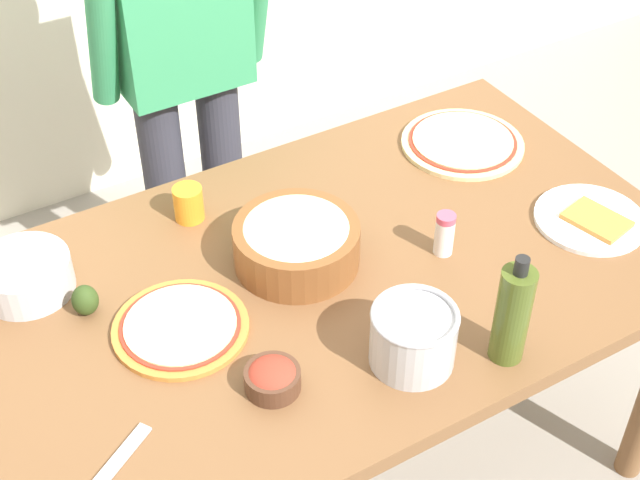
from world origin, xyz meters
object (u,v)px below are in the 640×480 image
at_px(mixing_bowl_steel, 25,275).
at_px(pizza_raw_on_board, 463,142).
at_px(cup_orange, 188,203).
at_px(salt_shaker, 444,234).
at_px(avocado, 85,300).
at_px(dining_table, 331,299).
at_px(olive_oil_bottle, 512,314).
at_px(pizza_cooked_on_tray, 180,326).
at_px(person_cook, 181,52).
at_px(plate_with_slice, 591,219).
at_px(small_sauce_bowl, 272,378).
at_px(steel_pot, 412,337).
at_px(popcorn_bowl, 296,241).

bearing_deg(mixing_bowl_steel, pizza_raw_on_board, -2.04).
xyz_separation_m(cup_orange, salt_shaker, (0.44, -0.40, 0.01)).
bearing_deg(salt_shaker, avocado, 163.56).
relative_size(dining_table, olive_oil_bottle, 6.25).
relative_size(pizza_raw_on_board, avocado, 4.56).
xyz_separation_m(pizza_cooked_on_tray, mixing_bowl_steel, (-0.23, 0.28, 0.03)).
bearing_deg(person_cook, plate_with_slice, -56.31).
bearing_deg(plate_with_slice, dining_table, 164.74).
bearing_deg(small_sauce_bowl, person_cook, 74.90).
bearing_deg(olive_oil_bottle, plate_with_slice, 27.05).
xyz_separation_m(dining_table, olive_oil_bottle, (0.17, -0.39, 0.20)).
height_order(pizza_cooked_on_tray, plate_with_slice, plate_with_slice).
bearing_deg(small_sauce_bowl, pizza_cooked_on_tray, 111.31).
distance_m(olive_oil_bottle, cup_orange, 0.81).
bearing_deg(dining_table, cup_orange, 120.58).
distance_m(person_cook, mixing_bowl_steel, 0.77).
bearing_deg(person_cook, salt_shaker, -73.10).
height_order(pizza_raw_on_board, mixing_bowl_steel, mixing_bowl_steel).
relative_size(dining_table, salt_shaker, 15.09).
xyz_separation_m(pizza_cooked_on_tray, cup_orange, (0.17, 0.33, 0.03)).
xyz_separation_m(person_cook, cup_orange, (-0.19, -0.43, -0.14)).
height_order(cup_orange, salt_shaker, salt_shaker).
distance_m(person_cook, steel_pot, 1.07).
xyz_separation_m(dining_table, mixing_bowl_steel, (-0.59, 0.28, 0.13)).
bearing_deg(cup_orange, pizza_cooked_on_tray, -117.46).
xyz_separation_m(olive_oil_bottle, cup_orange, (-0.36, 0.72, -0.07)).
xyz_separation_m(pizza_raw_on_board, small_sauce_bowl, (-0.81, -0.47, 0.02)).
bearing_deg(cup_orange, steel_pot, -73.40).
distance_m(olive_oil_bottle, avocado, 0.87).
bearing_deg(person_cook, popcorn_bowl, -93.90).
relative_size(steel_pot, salt_shaker, 1.64).
bearing_deg(steel_pot, avocado, 137.99).
distance_m(plate_with_slice, olive_oil_bottle, 0.51).
distance_m(small_sauce_bowl, olive_oil_bottle, 0.48).
xyz_separation_m(person_cook, plate_with_slice, (0.62, -0.92, -0.17)).
distance_m(dining_table, cup_orange, 0.40).
bearing_deg(pizza_raw_on_board, steel_pot, -135.02).
relative_size(pizza_cooked_on_tray, salt_shaker, 2.67).
bearing_deg(popcorn_bowl, person_cook, 86.10).
distance_m(person_cook, avocado, 0.80).
xyz_separation_m(olive_oil_bottle, avocado, (-0.68, 0.54, -0.08)).
distance_m(pizza_raw_on_board, mixing_bowl_steel, 1.14).
bearing_deg(plate_with_slice, avocado, 164.32).
relative_size(pizza_raw_on_board, plate_with_slice, 1.23).
distance_m(pizza_cooked_on_tray, cup_orange, 0.37).
xyz_separation_m(person_cook, popcorn_bowl, (-0.05, -0.69, -0.12)).
xyz_separation_m(popcorn_bowl, small_sauce_bowl, (-0.22, -0.29, -0.03)).
distance_m(dining_table, person_cook, 0.80).
height_order(plate_with_slice, cup_orange, cup_orange).
height_order(popcorn_bowl, cup_orange, popcorn_bowl).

